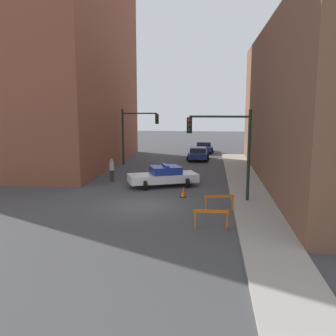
# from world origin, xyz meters

# --- Properties ---
(ground_plane) EXTENTS (120.00, 120.00, 0.00)m
(ground_plane) POSITION_xyz_m (0.00, 0.00, 0.00)
(ground_plane) COLOR #424244
(sidewalk_right) EXTENTS (2.40, 44.00, 0.12)m
(sidewalk_right) POSITION_xyz_m (6.20, 0.00, 0.06)
(sidewalk_right) COLOR #9E998E
(sidewalk_right) RESTS_ON ground_plane
(building_corner_left) EXTENTS (14.00, 20.00, 21.93)m
(building_corner_left) POSITION_xyz_m (-12.00, 14.00, 10.96)
(building_corner_left) COLOR brown
(building_corner_left) RESTS_ON ground_plane
(traffic_light_near) EXTENTS (3.64, 0.35, 5.20)m
(traffic_light_near) POSITION_xyz_m (4.73, 1.49, 3.53)
(traffic_light_near) COLOR black
(traffic_light_near) RESTS_ON sidewalk_right
(traffic_light_far) EXTENTS (3.44, 0.35, 5.20)m
(traffic_light_far) POSITION_xyz_m (-3.30, 14.01, 3.40)
(traffic_light_far) COLOR black
(traffic_light_far) RESTS_ON ground_plane
(police_car) EXTENTS (5.05, 3.49, 1.52)m
(police_car) POSITION_xyz_m (0.53, 5.15, 0.72)
(police_car) COLOR white
(police_car) RESTS_ON ground_plane
(parked_car_near) EXTENTS (2.32, 4.33, 1.31)m
(parked_car_near) POSITION_xyz_m (2.46, 17.96, 0.67)
(parked_car_near) COLOR navy
(parked_car_near) RESTS_ON ground_plane
(parked_car_mid) EXTENTS (2.34, 4.34, 1.31)m
(parked_car_mid) POSITION_xyz_m (2.90, 23.97, 0.67)
(parked_car_mid) COLOR navy
(parked_car_mid) RESTS_ON ground_plane
(pedestrian_crossing) EXTENTS (0.46, 0.46, 1.66)m
(pedestrian_crossing) POSITION_xyz_m (-3.47, 6.43, 0.86)
(pedestrian_crossing) COLOR #382D23
(pedestrian_crossing) RESTS_ON ground_plane
(barrier_front) EXTENTS (1.60, 0.25, 0.90)m
(barrier_front) POSITION_xyz_m (3.81, -3.56, 0.62)
(barrier_front) COLOR orange
(barrier_front) RESTS_ON ground_plane
(barrier_mid) EXTENTS (1.58, 0.44, 0.90)m
(barrier_mid) POSITION_xyz_m (4.24, -0.71, 0.62)
(barrier_mid) COLOR orange
(barrier_mid) RESTS_ON ground_plane
(traffic_cone) EXTENTS (0.36, 0.36, 0.66)m
(traffic_cone) POSITION_xyz_m (2.12, 2.25, 0.32)
(traffic_cone) COLOR black
(traffic_cone) RESTS_ON ground_plane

